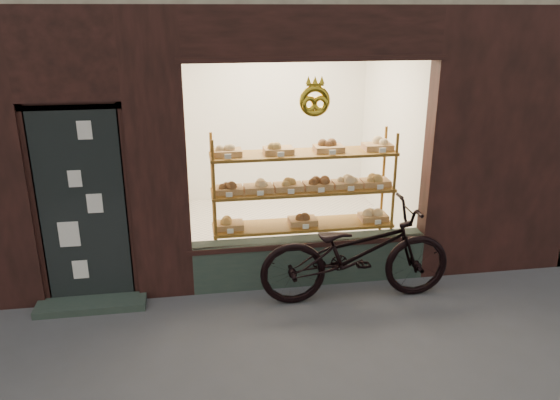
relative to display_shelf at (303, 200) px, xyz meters
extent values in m
cube|color=#283831|center=(0.00, -0.42, -0.60)|extent=(2.70, 0.25, 0.55)
cube|color=black|center=(-2.45, -0.49, 0.22)|extent=(0.90, 0.04, 2.15)
cube|color=#283831|center=(-2.45, -0.65, -0.84)|extent=(1.15, 0.35, 0.08)
torus|color=gold|center=(0.00, -0.53, 1.27)|extent=(0.33, 0.07, 0.33)
cube|color=brown|center=(0.00, 0.00, -0.83)|extent=(2.20, 0.45, 0.04)
cube|color=brown|center=(0.00, 0.00, -0.33)|extent=(2.20, 0.45, 0.03)
cube|color=brown|center=(0.00, 0.00, 0.12)|extent=(2.20, 0.45, 0.04)
cube|color=brown|center=(0.00, 0.00, 0.57)|extent=(2.20, 0.45, 0.04)
cylinder|color=brown|center=(-1.07, -0.19, -0.03)|extent=(0.04, 0.04, 1.70)
cylinder|color=brown|center=(1.07, -0.19, -0.03)|extent=(0.04, 0.04, 1.70)
cylinder|color=brown|center=(-1.07, 0.20, -0.03)|extent=(0.04, 0.04, 1.70)
cylinder|color=brown|center=(1.07, 0.20, -0.03)|extent=(0.04, 0.04, 1.70)
cube|color=#A37C3B|center=(-0.90, 0.00, -0.28)|extent=(0.34, 0.24, 0.07)
sphere|color=olive|center=(-0.90, 0.00, -0.19)|extent=(0.11, 0.11, 0.11)
cube|color=white|center=(-0.90, -0.18, -0.28)|extent=(0.07, 0.01, 0.05)
cube|color=#A37C3B|center=(0.00, 0.00, -0.28)|extent=(0.34, 0.24, 0.07)
sphere|color=brown|center=(0.00, 0.00, -0.19)|extent=(0.11, 0.11, 0.11)
cube|color=white|center=(0.00, -0.18, -0.28)|extent=(0.07, 0.01, 0.05)
cube|color=#A37C3B|center=(0.90, 0.00, -0.28)|extent=(0.34, 0.24, 0.07)
sphere|color=#E9B978|center=(0.90, 0.00, -0.19)|extent=(0.11, 0.11, 0.11)
cube|color=white|center=(0.90, -0.18, -0.28)|extent=(0.08, 0.01, 0.05)
cube|color=#A37C3B|center=(-0.90, 0.00, 0.17)|extent=(0.34, 0.24, 0.07)
sphere|color=brown|center=(-0.90, 0.00, 0.26)|extent=(0.11, 0.11, 0.11)
cube|color=white|center=(-0.90, -0.18, 0.17)|extent=(0.07, 0.01, 0.06)
cube|color=#A37C3B|center=(-0.54, 0.00, 0.17)|extent=(0.34, 0.24, 0.07)
sphere|color=#E9B978|center=(-0.54, 0.00, 0.26)|extent=(0.11, 0.11, 0.11)
cube|color=white|center=(-0.54, -0.18, 0.17)|extent=(0.08, 0.01, 0.06)
cube|color=#A37C3B|center=(-0.18, 0.00, 0.17)|extent=(0.34, 0.24, 0.07)
sphere|color=olive|center=(-0.18, 0.00, 0.26)|extent=(0.11, 0.11, 0.11)
cube|color=white|center=(-0.18, -0.18, 0.17)|extent=(0.07, 0.01, 0.06)
cube|color=#A37C3B|center=(0.18, 0.00, 0.17)|extent=(0.34, 0.24, 0.07)
sphere|color=brown|center=(0.18, 0.00, 0.26)|extent=(0.11, 0.11, 0.11)
cube|color=white|center=(0.18, -0.18, 0.17)|extent=(0.07, 0.01, 0.06)
cube|color=#A37C3B|center=(0.54, 0.00, 0.17)|extent=(0.34, 0.24, 0.07)
sphere|color=#E9B978|center=(0.54, 0.00, 0.26)|extent=(0.11, 0.11, 0.11)
cube|color=white|center=(0.54, -0.18, 0.17)|extent=(0.08, 0.01, 0.06)
cube|color=#A37C3B|center=(0.90, 0.00, 0.17)|extent=(0.34, 0.24, 0.07)
sphere|color=olive|center=(0.90, 0.00, 0.26)|extent=(0.11, 0.11, 0.11)
cube|color=white|center=(0.90, -0.18, 0.17)|extent=(0.08, 0.01, 0.06)
cube|color=#A37C3B|center=(-0.90, 0.00, 0.62)|extent=(0.34, 0.24, 0.07)
sphere|color=#E9B978|center=(-0.90, 0.00, 0.71)|extent=(0.11, 0.11, 0.11)
cube|color=white|center=(-0.90, -0.18, 0.62)|extent=(0.07, 0.01, 0.06)
cube|color=#A37C3B|center=(-0.30, 0.00, 0.62)|extent=(0.34, 0.24, 0.07)
sphere|color=olive|center=(-0.30, 0.00, 0.71)|extent=(0.11, 0.11, 0.11)
cube|color=white|center=(-0.30, -0.18, 0.62)|extent=(0.08, 0.01, 0.06)
cube|color=#A37C3B|center=(0.30, 0.00, 0.62)|extent=(0.34, 0.24, 0.07)
sphere|color=brown|center=(0.30, 0.00, 0.71)|extent=(0.11, 0.11, 0.11)
cube|color=white|center=(0.30, -0.18, 0.62)|extent=(0.07, 0.01, 0.06)
cube|color=#A37C3B|center=(0.90, 0.00, 0.62)|extent=(0.34, 0.24, 0.07)
sphere|color=#E9B978|center=(0.90, 0.00, 0.71)|extent=(0.11, 0.11, 0.11)
cube|color=white|center=(0.90, -0.18, 0.62)|extent=(0.08, 0.01, 0.06)
imported|color=black|center=(0.41, -0.89, -0.33)|extent=(2.11, 0.76, 1.11)
camera|label=1|loc=(-1.26, -6.10, 2.18)|focal=35.00mm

